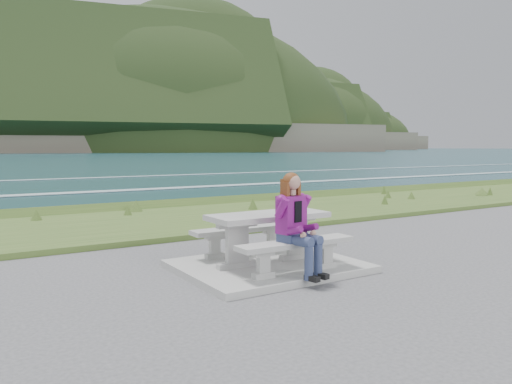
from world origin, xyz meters
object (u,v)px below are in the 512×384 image
Objects in this scene: seated_woman at (300,238)px; bench_landward at (296,248)px; picnic_table at (268,224)px; bench_seaward at (244,233)px.

bench_landward is at bearing 58.85° from seated_woman.
bench_landward is 0.21m from seated_woman.
seated_woman is at bearing -93.14° from picnic_table.
bench_landward and bench_seaward have the same top height.
seated_woman reaches higher than picnic_table.
bench_landward is 1.29× the size of seated_woman.
picnic_table is at bearing 75.02° from seated_woman.
picnic_table reaches higher than bench_landward.
bench_seaward is 1.29× the size of seated_woman.
picnic_table reaches higher than bench_seaward.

